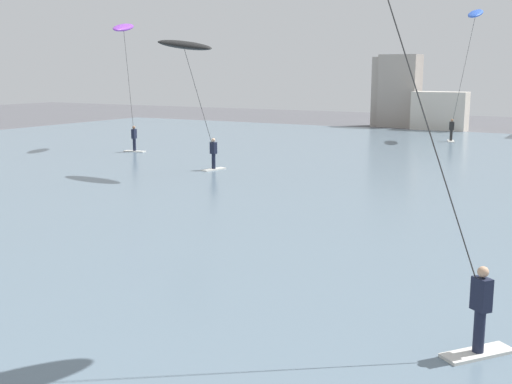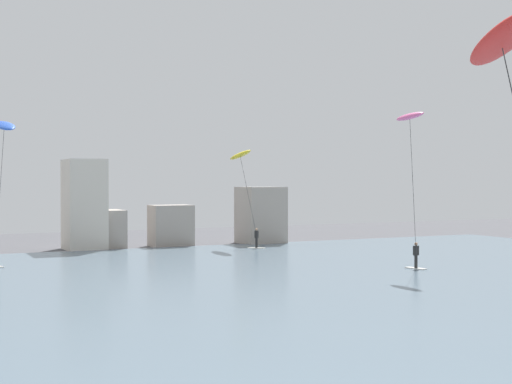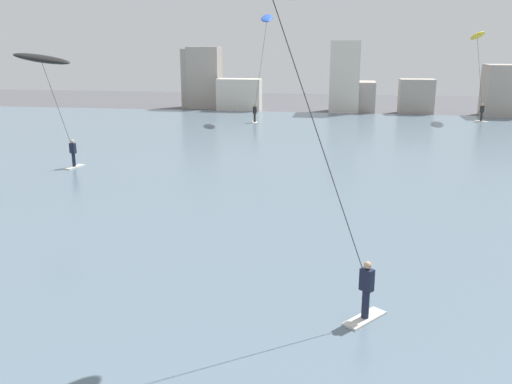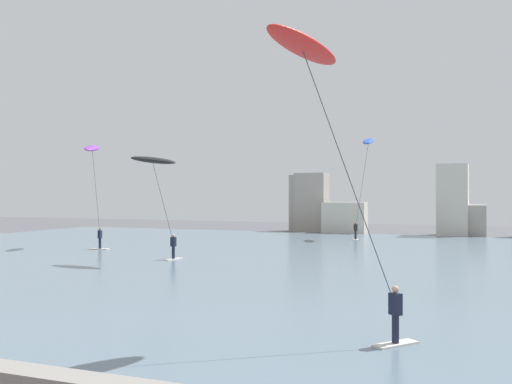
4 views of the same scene
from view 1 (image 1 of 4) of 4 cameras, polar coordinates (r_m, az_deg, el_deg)
The scene contains 4 objects.
water_bay at distance 31.16m, azimuth 18.98°, elevation 0.69°, with size 84.00×52.00×0.10m, color slate.
kitesurfer_blue at distance 50.84m, azimuth 18.72°, elevation 13.96°, with size 2.03×4.58×9.81m.
kitesurfer_black at distance 31.79m, azimuth -6.19°, elevation 12.04°, with size 3.72×3.55×6.69m.
kitesurfer_purple at distance 43.79m, azimuth -11.56°, elevation 13.09°, with size 3.70×3.56×8.37m.
Camera 1 is at (5.63, 1.06, 5.09)m, focal length 45.13 mm.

